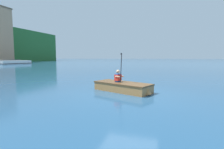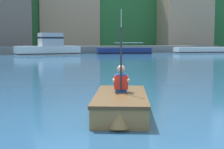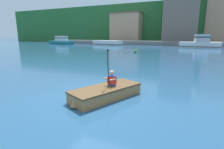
{
  "view_description": "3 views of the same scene",
  "coord_description": "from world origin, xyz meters",
  "px_view_note": "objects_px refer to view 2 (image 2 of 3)",
  "views": [
    {
      "loc": [
        -7.25,
        -1.46,
        1.56
      ],
      "look_at": [
        0.43,
        0.87,
        0.76
      ],
      "focal_mm": 28.0,
      "sensor_mm": 36.0,
      "label": 1
    },
    {
      "loc": [
        -2.17,
        -5.95,
        1.46
      ],
      "look_at": [
        0.43,
        0.87,
        0.76
      ],
      "focal_mm": 55.0,
      "sensor_mm": 36.0,
      "label": 2
    },
    {
      "loc": [
        3.04,
        -5.03,
        2.21
      ],
      "look_at": [
        0.43,
        0.87,
        0.76
      ],
      "focal_mm": 28.0,
      "sensor_mm": 36.0,
      "label": 3
    }
  ],
  "objects_px": {
    "moored_boat_dock_west_inner": "(202,50)",
    "moored_boat_dock_west_end": "(49,47)",
    "person_paddler": "(121,80)",
    "moored_boat_dock_east_inner": "(124,51)",
    "rowboat_foreground": "(121,103)"
  },
  "relations": [
    {
      "from": "moored_boat_dock_west_inner",
      "to": "moored_boat_dock_west_end",
      "type": "bearing_deg",
      "value": 178.96
    },
    {
      "from": "moored_boat_dock_west_inner",
      "to": "person_paddler",
      "type": "bearing_deg",
      "value": -127.98
    },
    {
      "from": "moored_boat_dock_west_inner",
      "to": "moored_boat_dock_east_inner",
      "type": "xyz_separation_m",
      "value": [
        -10.28,
        1.21,
        -0.01
      ]
    },
    {
      "from": "moored_boat_dock_west_end",
      "to": "moored_boat_dock_east_inner",
      "type": "xyz_separation_m",
      "value": [
        9.19,
        0.85,
        -0.49
      ]
    },
    {
      "from": "moored_boat_dock_west_inner",
      "to": "moored_boat_dock_east_inner",
      "type": "relative_size",
      "value": 1.07
    },
    {
      "from": "moored_boat_dock_west_inner",
      "to": "person_paddler",
      "type": "height_order",
      "value": "person_paddler"
    },
    {
      "from": "moored_boat_dock_west_inner",
      "to": "rowboat_foreground",
      "type": "relative_size",
      "value": 2.51
    },
    {
      "from": "moored_boat_dock_west_inner",
      "to": "person_paddler",
      "type": "distance_m",
      "value": 38.41
    },
    {
      "from": "rowboat_foreground",
      "to": "moored_boat_dock_east_inner",
      "type": "bearing_deg",
      "value": 67.01
    },
    {
      "from": "moored_boat_dock_west_inner",
      "to": "person_paddler",
      "type": "relative_size",
      "value": 5.4
    },
    {
      "from": "moored_boat_dock_west_inner",
      "to": "rowboat_foreground",
      "type": "xyz_separation_m",
      "value": [
        -23.75,
        -30.55,
        -0.12
      ]
    },
    {
      "from": "moored_boat_dock_west_inner",
      "to": "moored_boat_dock_east_inner",
      "type": "bearing_deg",
      "value": 173.31
    },
    {
      "from": "moored_boat_dock_east_inner",
      "to": "person_paddler",
      "type": "height_order",
      "value": "moored_boat_dock_east_inner"
    },
    {
      "from": "moored_boat_dock_west_end",
      "to": "moored_boat_dock_west_inner",
      "type": "relative_size",
      "value": 0.98
    },
    {
      "from": "moored_boat_dock_west_end",
      "to": "rowboat_foreground",
      "type": "distance_m",
      "value": 31.2
    }
  ]
}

